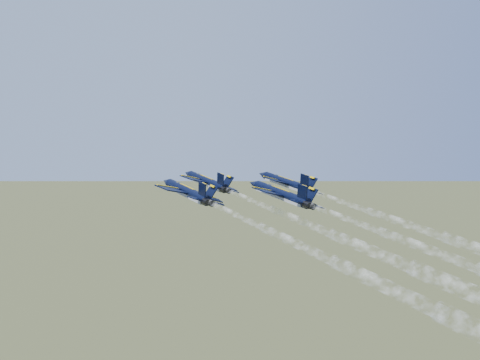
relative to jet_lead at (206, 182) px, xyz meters
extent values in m
cylinder|color=black|center=(0.14, -0.27, 0.03)|extent=(6.74, 11.57, 1.90)
cone|color=black|center=(-2.86, 6.17, 0.03)|extent=(2.71, 2.92, 1.90)
ellipsoid|color=black|center=(-1.02, 2.55, 0.50)|extent=(1.86, 2.39, 0.96)
cube|color=gray|center=(-0.02, -0.34, -0.53)|extent=(5.78, 10.26, 0.78)
cube|color=black|center=(-2.22, -2.16, 0.84)|extent=(5.62, 5.52, 1.68)
cube|color=gold|center=(-2.84, -0.77, 0.93)|extent=(3.78, 3.55, 1.67)
cube|color=black|center=(3.06, 0.30, -0.95)|extent=(5.33, 3.46, 1.68)
cube|color=gold|center=(2.44, 1.69, -0.86)|extent=(4.88, 0.90, 1.67)
cube|color=black|center=(0.90, -6.17, 0.58)|extent=(2.59, 2.63, 0.80)
cube|color=black|center=(4.16, -4.65, -0.52)|extent=(2.34, 1.55, 0.80)
cube|color=black|center=(1.94, -5.00, 1.45)|extent=(1.00, 1.86, 2.33)
cube|color=black|center=(3.26, -4.38, 1.01)|extent=(2.15, 2.40, 1.99)
cylinder|color=black|center=(2.42, -6.16, 0.06)|extent=(1.57, 1.49, 1.23)
cylinder|color=black|center=(3.12, -5.83, -0.17)|extent=(1.57, 1.49, 1.23)
cylinder|color=black|center=(-4.58, -13.51, 0.03)|extent=(6.74, 11.57, 1.90)
cone|color=black|center=(-7.58, -7.07, 0.03)|extent=(2.71, 2.92, 1.90)
ellipsoid|color=black|center=(-5.73, -10.69, 0.50)|extent=(1.86, 2.39, 0.96)
cube|color=gray|center=(-4.73, -13.59, -0.53)|extent=(5.78, 10.26, 0.78)
cube|color=black|center=(-6.94, -15.40, 0.84)|extent=(5.62, 5.52, 1.68)
cube|color=gold|center=(-7.56, -14.01, 0.93)|extent=(3.78, 3.55, 1.67)
cube|color=black|center=(-1.66, -12.94, -0.95)|extent=(5.33, 3.46, 1.68)
cube|color=gold|center=(-2.28, -11.55, -0.86)|extent=(4.88, 0.90, 1.67)
cube|color=black|center=(-3.81, -19.41, 0.58)|extent=(2.59, 2.63, 0.80)
cube|color=black|center=(-0.55, -17.89, -0.52)|extent=(2.34, 1.55, 0.80)
cube|color=black|center=(-2.77, -18.24, 1.45)|extent=(1.00, 1.86, 2.33)
cube|color=black|center=(-1.45, -17.62, 1.01)|extent=(2.15, 2.40, 1.99)
cylinder|color=black|center=(-2.29, -19.40, 0.06)|extent=(1.57, 1.49, 1.23)
cylinder|color=black|center=(-1.59, -19.07, -0.17)|extent=(1.57, 1.49, 1.23)
cylinder|color=black|center=(13.85, -4.73, 0.03)|extent=(6.74, 11.57, 1.90)
cone|color=black|center=(10.84, 1.71, 0.03)|extent=(2.71, 2.92, 1.90)
ellipsoid|color=black|center=(12.69, -1.91, 0.50)|extent=(1.86, 2.39, 0.96)
cube|color=gray|center=(13.69, -4.80, -0.53)|extent=(5.78, 10.26, 0.78)
cube|color=black|center=(11.48, -6.62, 0.84)|extent=(5.62, 5.52, 1.68)
cube|color=gold|center=(10.87, -5.23, 0.93)|extent=(3.78, 3.55, 1.67)
cube|color=black|center=(16.76, -4.16, -0.95)|extent=(5.33, 3.46, 1.68)
cube|color=gold|center=(16.15, -2.77, -0.86)|extent=(4.88, 0.90, 1.67)
cube|color=black|center=(14.61, -10.63, 0.58)|extent=(2.59, 2.63, 0.80)
cube|color=black|center=(17.87, -9.11, -0.52)|extent=(2.34, 1.55, 0.80)
cube|color=black|center=(15.65, -9.45, 1.45)|extent=(1.00, 1.86, 2.33)
cube|color=black|center=(16.97, -8.84, 1.01)|extent=(2.15, 2.40, 1.99)
cylinder|color=black|center=(16.13, -10.61, 0.06)|extent=(1.57, 1.49, 1.23)
cylinder|color=black|center=(16.83, -10.29, -0.17)|extent=(1.57, 1.49, 1.23)
cylinder|color=black|center=(9.09, -18.87, 0.03)|extent=(6.74, 11.57, 1.90)
cone|color=black|center=(6.09, -12.43, 0.03)|extent=(2.71, 2.92, 1.90)
ellipsoid|color=black|center=(7.94, -16.05, 0.50)|extent=(1.86, 2.39, 0.96)
cube|color=gray|center=(8.94, -18.94, -0.53)|extent=(5.78, 10.26, 0.78)
cube|color=black|center=(6.73, -20.76, 0.84)|extent=(5.62, 5.52, 1.68)
cube|color=gold|center=(6.11, -19.37, 0.93)|extent=(3.78, 3.55, 1.67)
cube|color=black|center=(12.01, -18.30, -0.95)|extent=(5.33, 3.46, 1.68)
cube|color=gold|center=(11.39, -16.91, -0.86)|extent=(4.88, 0.90, 1.67)
cube|color=black|center=(9.86, -24.77, 0.58)|extent=(2.59, 2.63, 0.80)
cube|color=black|center=(13.12, -23.25, -0.52)|extent=(2.34, 1.55, 0.80)
cube|color=black|center=(10.90, -23.59, 1.45)|extent=(1.00, 1.86, 2.33)
cube|color=black|center=(12.22, -22.98, 1.01)|extent=(2.15, 2.40, 1.99)
cylinder|color=black|center=(11.38, -24.75, 0.06)|extent=(1.57, 1.49, 1.23)
cylinder|color=black|center=(12.08, -24.43, -0.17)|extent=(1.57, 1.49, 1.23)
cylinder|color=white|center=(5.66, -12.12, 0.03)|extent=(6.76, 12.96, 1.01)
cylinder|color=white|center=(11.17, -23.94, 0.03)|extent=(7.10, 13.13, 1.39)
cylinder|color=white|center=(16.68, -35.77, 0.03)|extent=(7.51, 13.31, 1.84)
cylinder|color=white|center=(22.19, -47.60, 0.03)|extent=(7.97, 13.53, 2.35)
cylinder|color=white|center=(0.94, -25.36, 0.03)|extent=(6.76, 12.96, 1.01)
cylinder|color=white|center=(6.45, -37.19, 0.03)|extent=(7.10, 13.13, 1.39)
cylinder|color=white|center=(11.96, -49.02, 0.03)|extent=(7.51, 13.31, 1.84)
cylinder|color=white|center=(19.36, -16.57, 0.03)|extent=(6.76, 12.96, 1.01)
cylinder|color=white|center=(24.88, -28.40, 0.03)|extent=(7.10, 13.13, 1.39)
cylinder|color=white|center=(14.61, -30.71, 0.03)|extent=(6.76, 12.96, 1.01)
cylinder|color=white|center=(20.12, -42.54, 0.03)|extent=(7.10, 13.13, 1.39)
camera|label=1|loc=(-11.71, -95.95, 11.11)|focal=40.00mm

